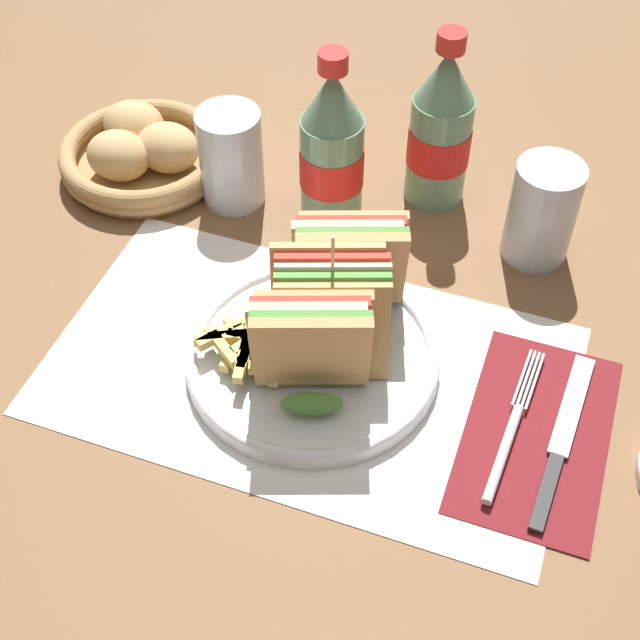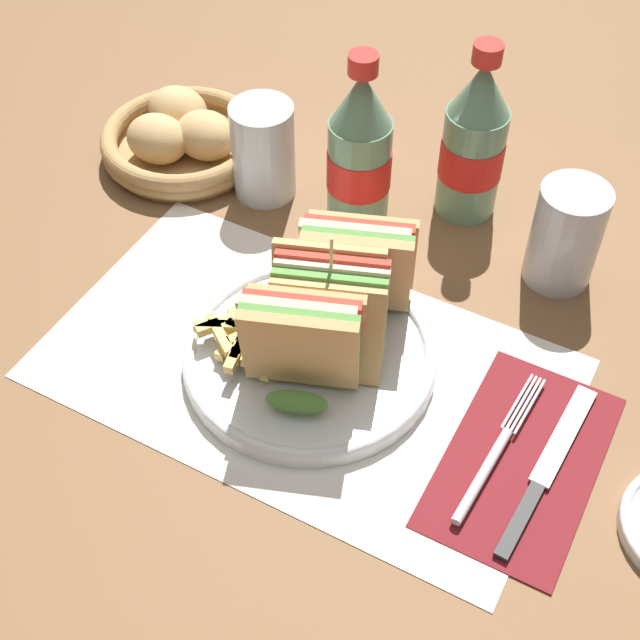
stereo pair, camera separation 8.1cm
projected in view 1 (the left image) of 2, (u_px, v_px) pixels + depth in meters
The scene contains 13 objects.
ground_plane at pixel (321, 358), 0.84m from camera, with size 4.00×4.00×0.00m, color brown.
placemat at pixel (309, 370), 0.83m from camera, with size 0.48×0.28×0.00m.
plate_main at pixel (313, 357), 0.82m from camera, with size 0.24×0.24×0.02m.
club_sandwich at pixel (332, 304), 0.79m from camera, with size 0.12×0.21×0.13m.
fries_pile at pixel (252, 344), 0.81m from camera, with size 0.11×0.09×0.02m.
napkin at pixel (537, 433), 0.78m from camera, with size 0.12×0.21×0.00m.
fork at pixel (509, 437), 0.77m from camera, with size 0.02×0.17×0.01m.
knife at pixel (562, 440), 0.77m from camera, with size 0.03×0.19×0.00m.
coke_bottle_near at pixel (332, 152), 0.91m from camera, with size 0.07×0.07×0.20m.
coke_bottle_far at pixel (441, 131), 0.93m from camera, with size 0.07×0.07×0.20m.
glass_near at pixel (541, 217), 0.90m from camera, with size 0.07×0.07×0.11m.
glass_far at pixel (232, 163), 0.96m from camera, with size 0.07×0.07×0.11m.
bread_basket at pixel (143, 153), 1.01m from camera, with size 0.19×0.19×0.07m.
Camera 1 is at (0.18, -0.50, 0.65)m, focal length 50.00 mm.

